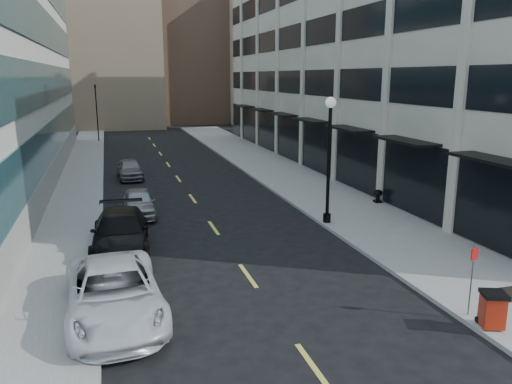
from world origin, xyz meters
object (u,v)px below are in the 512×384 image
car_white_van (114,293)px  sign_post (473,269)px  car_black_pickup (120,232)px  trash_bin (492,309)px  lamppost (329,149)px  car_silver_sedan (139,202)px  urn_planter (378,195)px  traffic_signal (95,88)px  car_grey_sedan (130,169)px

car_white_van → sign_post: 10.38m
car_black_pickup → sign_post: bearing=-40.2°
trash_bin → lamppost: bearing=110.7°
car_white_van → trash_bin: (10.01, -3.80, -0.09)m
car_silver_sedan → urn_planter: 12.89m
traffic_signal → lamppost: bearing=-72.9°
car_white_van → lamppost: 12.43m
trash_bin → urn_planter: bearing=92.8°
lamppost → sign_post: (0.00, -9.93, -2.11)m
traffic_signal → lamppost: traffic_signal is taller
traffic_signal → car_grey_sedan: traffic_signal is taller
car_white_van → urn_planter: size_ratio=8.18×
sign_post → car_silver_sedan: bearing=110.7°
car_black_pickup → sign_post: (9.55, -9.00, 0.79)m
car_black_pickup → car_grey_sedan: (1.05, 15.01, -0.11)m
car_black_pickup → trash_bin: size_ratio=5.28×
trash_bin → sign_post: size_ratio=0.47×
car_grey_sedan → urn_planter: size_ratio=5.69×
lamppost → car_black_pickup: bearing=-174.4°
traffic_signal → car_white_van: size_ratio=1.21×
car_black_pickup → car_silver_sedan: size_ratio=1.37×
car_silver_sedan → trash_bin: size_ratio=3.84×
car_silver_sedan → lamppost: bearing=-25.8°
sign_post → trash_bin: bearing=-92.9°
trash_bin → sign_post: sign_post is taller
car_grey_sedan → trash_bin: (8.60, -24.80, 0.02)m
traffic_signal → car_grey_sedan: bearing=-83.7°
car_grey_sedan → urn_planter: bearing=-44.1°
car_white_van → car_silver_sedan: (1.41, 11.22, -0.12)m
traffic_signal → trash_bin: traffic_signal is taller
car_grey_sedan → sign_post: size_ratio=1.83×
car_white_van → car_grey_sedan: 21.05m
car_black_pickup → car_grey_sedan: car_black_pickup is taller
car_white_van → trash_bin: size_ratio=5.56×
traffic_signal → car_silver_sedan: traffic_signal is taller
lamppost → urn_planter: bearing=32.5°
car_silver_sedan → trash_bin: car_silver_sedan is taller
sign_post → urn_planter: bearing=61.1°
traffic_signal → car_black_pickup: 36.37m
car_white_van → lamppost: size_ratio=0.96×
car_white_van → trash_bin: bearing=-23.8°
car_black_pickup → urn_planter: size_ratio=7.75×
traffic_signal → car_silver_sedan: (2.30, -30.78, -5.04)m
urn_planter → sign_post: bearing=-108.7°
car_silver_sedan → car_grey_sedan: bearing=91.0°
lamppost → urn_planter: size_ratio=8.53×
car_black_pickup → car_silver_sedan: car_black_pickup is taller
trash_bin → sign_post: bearing=117.4°
car_black_pickup → car_grey_sedan: 15.05m
traffic_signal → urn_planter: size_ratio=9.86×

